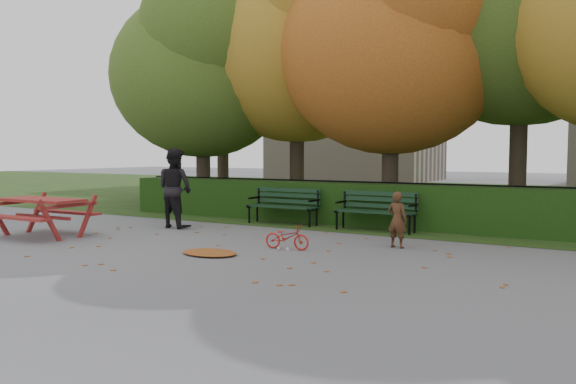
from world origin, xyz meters
The scene contains 17 objects.
ground centered at (0.00, 0.00, 0.00)m, with size 90.00×90.00×0.00m, color slate.
grass_strip centered at (0.00, 14.00, 0.01)m, with size 90.00×90.00×0.00m, color black.
building_left centered at (-9.00, 26.00, 7.50)m, with size 10.00×7.00×15.00m, color #A39181.
hedge centered at (0.00, 4.50, 0.50)m, with size 13.00×0.90×1.00m, color black.
iron_fence centered at (0.00, 5.30, 0.54)m, with size 14.00×0.04×1.02m.
tree_a centered at (-5.19, 5.58, 4.52)m, with size 5.88×5.60×7.48m.
tree_b centered at (-2.44, 6.75, 5.40)m, with size 6.72×6.40×8.79m.
tree_c centered at (0.83, 5.96, 4.82)m, with size 6.30×6.00×8.00m.
tree_f centered at (-7.13, 9.24, 5.69)m, with size 6.93×6.60×9.19m.
bench_left centered at (-1.30, 3.70, 0.52)m, with size 1.80×0.57×0.88m.
bench_right centered at (1.10, 3.70, 0.52)m, with size 1.80×0.57×0.88m.
picnic_table centered at (-4.64, -0.60, 0.62)m, with size 1.90×1.55×0.91m.
leaf_pile centered at (-0.30, -0.52, 0.04)m, with size 1.03×0.71×0.07m, color brown.
leaf_scatter centered at (0.00, 0.30, 0.01)m, with size 9.00×5.70×0.01m, color brown, non-canonical shape.
child centered at (2.25, 1.77, 0.52)m, with size 0.38×0.25×1.04m, color #452716.
adult centered at (-3.18, 1.86, 0.93)m, with size 0.90×0.70×1.85m, color black.
bicycle centered at (0.58, 0.61, 0.22)m, with size 0.30×0.85×0.45m, color #B71810.
Camera 1 is at (5.67, -8.09, 1.75)m, focal length 35.00 mm.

